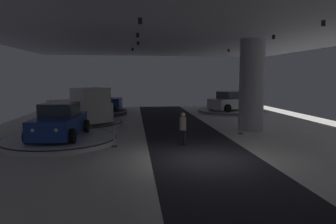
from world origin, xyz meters
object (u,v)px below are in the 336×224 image
Objects in this scene: display_car_deep_left at (97,101)px; display_car_deep_right at (231,102)px; display_platform_deep_right at (231,111)px; display_platform_mid_left at (60,140)px; pickup_truck_far_left at (80,108)px; display_car_mid_left at (59,122)px; column_right at (252,85)px; visitor_walking_near at (183,127)px; display_platform_deep_left at (97,112)px; display_platform_far_left at (78,123)px.

display_car_deep_right is (11.91, 0.12, -0.14)m from display_car_deep_left.
display_car_deep_left reaches higher than display_platform_deep_right.
display_platform_mid_left is 5.37m from pickup_truck_far_left.
display_car_mid_left is at bearing 85.92° from display_platform_mid_left.
display_car_deep_right is at bearing 0.58° from display_car_deep_left.
display_car_deep_right is (12.41, 11.64, -0.03)m from display_car_mid_left.
display_platform_deep_right is (12.44, 11.69, -0.02)m from display_platform_mid_left.
column_right is at bearing 13.44° from display_platform_mid_left.
display_platform_deep_left is at bearing 113.14° from visitor_walking_near.
pickup_truck_far_left is at bearing -92.97° from display_platform_deep_left.
visitor_walking_near is (-6.47, -12.94, -0.10)m from display_car_deep_right.
pickup_truck_far_left is at bearing 165.84° from column_right.
visitor_walking_near is at bearing -12.01° from display_platform_mid_left.
display_car_deep_right is 2.86× the size of visitor_walking_near.
display_platform_far_left is at bearing 127.02° from pickup_truck_far_left.
pickup_truck_far_left is (0.15, 5.26, 1.05)m from display_platform_mid_left.
display_car_deep_right is (12.42, 11.67, 0.85)m from display_platform_mid_left.
display_car_mid_left is 6.09m from visitor_walking_near.
display_car_deep_left is 11.92m from display_car_deep_right.
display_platform_deep_left is 0.91× the size of display_platform_far_left.
display_platform_far_left is at bearing 90.53° from display_car_mid_left.
display_car_deep_left is at bearing 87.51° from display_platform_mid_left.
display_car_deep_left reaches higher than visitor_walking_near.
column_right is at bearing 13.28° from display_car_mid_left.
pickup_truck_far_left is 13.92m from display_platform_deep_right.
visitor_walking_near is at bearing -48.50° from display_platform_far_left.
display_car_deep_left is at bearing -6.95° from display_platform_deep_left.
display_car_deep_right reaches higher than display_platform_far_left.
visitor_walking_near is at bearing -48.33° from pickup_truck_far_left.
display_car_deep_right reaches higher than display_platform_mid_left.
pickup_truck_far_left is at bearing -152.40° from display_car_deep_right.
display_platform_mid_left is 17.06m from display_car_deep_right.
display_car_deep_right is at bearing 43.16° from display_car_mid_left.
display_platform_far_left is at bearing -153.70° from display_platform_deep_right.
display_platform_deep_left is 1.17× the size of display_car_deep_right.
column_right is 0.99× the size of display_platform_mid_left.
display_platform_deep_right is 3.76× the size of visitor_walking_near.
visitor_walking_near reaches higher than display_platform_deep_right.
display_platform_far_left is (-0.05, 5.51, 0.00)m from display_platform_mid_left.
display_platform_mid_left is at bearing -136.79° from display_platform_deep_right.
display_car_deep_left reaches higher than display_car_mid_left.
display_platform_deep_left is at bearing 87.66° from display_platform_mid_left.
display_platform_mid_left is 17.07m from display_platform_deep_right.
display_car_mid_left is at bearing -92.48° from display_car_deep_left.
visitor_walking_near is (5.95, -1.27, 0.75)m from display_platform_mid_left.
column_right is 0.92× the size of display_platform_deep_right.
display_platform_deep_left is 11.97m from display_platform_deep_right.
pickup_truck_far_left is 3.46× the size of visitor_walking_near.
pickup_truck_far_left reaches higher than display_car_deep_right.
column_right is 6.44m from visitor_walking_near.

